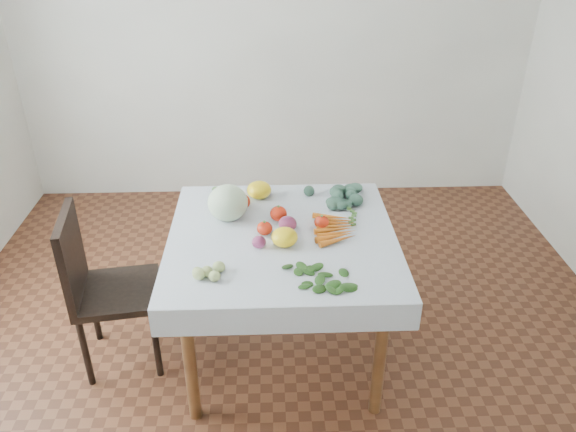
% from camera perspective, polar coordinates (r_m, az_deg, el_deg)
% --- Properties ---
extents(ground, '(4.00, 4.00, 0.00)m').
position_cam_1_polar(ground, '(3.24, -0.52, -13.45)').
color(ground, brown).
extents(back_wall, '(4.00, 0.04, 2.70)m').
position_cam_1_polar(back_wall, '(4.45, -1.43, 18.39)').
color(back_wall, white).
rests_on(back_wall, ground).
extents(table, '(1.00, 1.00, 0.75)m').
position_cam_1_polar(table, '(2.83, -0.58, -3.74)').
color(table, brown).
rests_on(table, ground).
extents(tablecloth, '(1.12, 1.12, 0.01)m').
position_cam_1_polar(tablecloth, '(2.78, -0.59, -2.03)').
color(tablecloth, white).
rests_on(tablecloth, table).
extents(chair, '(0.46, 0.46, 0.90)m').
position_cam_1_polar(chair, '(3.02, -18.74, -6.28)').
color(chair, black).
rests_on(chair, ground).
extents(cabbage, '(0.27, 0.27, 0.19)m').
position_cam_1_polar(cabbage, '(2.89, -6.14, 1.34)').
color(cabbage, beige).
rests_on(cabbage, tablecloth).
extents(tomato_a, '(0.12, 0.12, 0.08)m').
position_cam_1_polar(tomato_a, '(3.01, -4.69, 1.46)').
color(tomato_a, '#B8210C').
rests_on(tomato_a, tablecloth).
extents(tomato_b, '(0.09, 0.09, 0.07)m').
position_cam_1_polar(tomato_b, '(2.77, -2.40, -1.26)').
color(tomato_b, '#B8210C').
rests_on(tomato_b, tablecloth).
extents(tomato_c, '(0.11, 0.11, 0.08)m').
position_cam_1_polar(tomato_c, '(2.89, -0.97, 0.24)').
color(tomato_c, '#B8210C').
rests_on(tomato_c, tablecloth).
extents(tomato_d, '(0.08, 0.08, 0.07)m').
position_cam_1_polar(tomato_d, '(2.83, 3.43, -0.63)').
color(tomato_d, '#B8210C').
rests_on(tomato_d, tablecloth).
extents(heirloom_back, '(0.17, 0.17, 0.09)m').
position_cam_1_polar(heirloom_back, '(3.12, -2.95, 2.67)').
color(heirloom_back, yellow).
rests_on(heirloom_back, tablecloth).
extents(heirloom_front, '(0.17, 0.17, 0.09)m').
position_cam_1_polar(heirloom_front, '(2.68, -0.36, -2.16)').
color(heirloom_front, yellow).
rests_on(heirloom_front, tablecloth).
extents(onion_a, '(0.08, 0.08, 0.06)m').
position_cam_1_polar(onion_a, '(2.67, -2.96, -2.66)').
color(onion_a, '#631C45').
rests_on(onion_a, tablecloth).
extents(onion_b, '(0.10, 0.10, 0.08)m').
position_cam_1_polar(onion_b, '(2.80, -0.04, -0.80)').
color(onion_b, '#631C45').
rests_on(onion_b, tablecloth).
extents(tomatillo_cluster, '(0.13, 0.12, 0.05)m').
position_cam_1_polar(tomatillo_cluster, '(2.51, -8.82, -5.61)').
color(tomatillo_cluster, '#A9B86A').
rests_on(tomatillo_cluster, tablecloth).
extents(carrot_bunch, '(0.21, 0.32, 0.03)m').
position_cam_1_polar(carrot_bunch, '(2.82, 4.86, -1.23)').
color(carrot_bunch, '#CE5216').
rests_on(carrot_bunch, tablecloth).
extents(kale_bunch, '(0.32, 0.32, 0.05)m').
position_cam_1_polar(kale_bunch, '(3.06, 5.18, 1.59)').
color(kale_bunch, '#395D4D').
rests_on(kale_bunch, tablecloth).
extents(basil_bunch, '(0.28, 0.24, 0.01)m').
position_cam_1_polar(basil_bunch, '(2.46, 3.05, -6.54)').
color(basil_bunch, '#244E18').
rests_on(basil_bunch, tablecloth).
extents(dill_bunch, '(0.23, 0.19, 0.02)m').
position_cam_1_polar(dill_bunch, '(3.15, -6.37, 2.08)').
color(dill_bunch, '#4E843C').
rests_on(dill_bunch, tablecloth).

